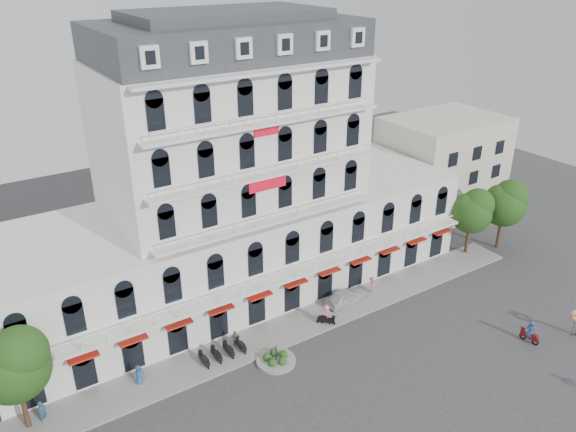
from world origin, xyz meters
The scene contains 16 objects.
ground centered at (0.00, 0.00, 0.00)m, with size 120.00×120.00×0.00m, color #38383A.
sidewalk centered at (0.00, 9.00, 0.08)m, with size 53.00×4.00×0.16m, color gray.
main_building centered at (0.00, 18.00, 9.96)m, with size 45.00×15.00×25.80m.
flank_building_east centered at (30.00, 20.00, 6.00)m, with size 14.00×10.00×12.00m, color beige.
traffic_island centered at (-3.00, 6.00, 0.26)m, with size 3.20×3.20×1.60m.
parked_scooter_row centered at (-6.35, 8.80, 0.00)m, with size 4.40×1.80×1.10m, color black, non-canonical shape.
tree_west_inner centered at (-20.95, 9.48, 5.68)m, with size 4.76×4.76×8.25m.
tree_east_inner centered at (24.05, 9.98, 5.21)m, with size 4.40×4.37×7.57m.
tree_east_outer centered at (28.05, 8.98, 5.55)m, with size 4.65×4.65×8.05m.
parked_car centered at (6.95, 9.50, 0.75)m, with size 1.76×4.38×1.49m, color silver.
rider_east centered at (16.32, -3.48, 1.03)m, with size 0.64×1.70×2.09m.
rider_center centered at (3.31, 7.78, 1.08)m, with size 1.30×1.31×2.07m.
pedestrian_left centered at (-13.06, 9.50, 0.87)m, with size 0.85×0.55×1.74m, color #2A4D7E.
pedestrian_mid centered at (-4.81, 9.50, 0.79)m, with size 0.93×0.39×1.58m, color slate.
pedestrian_right centered at (10.12, 9.50, 0.89)m, with size 1.15×0.66×1.78m, color #CB6B80.
pedestrian_far centered at (-20.00, 9.50, 0.91)m, with size 0.66×0.43×1.81m, color navy.
Camera 1 is at (-21.80, -24.59, 29.82)m, focal length 35.00 mm.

